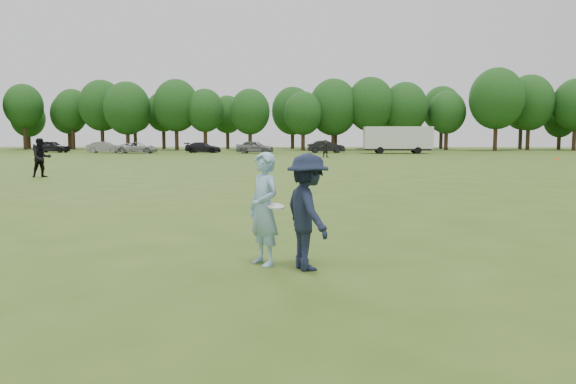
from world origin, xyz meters
The scene contains 15 objects.
ground centered at (0.00, 0.00, 0.00)m, with size 200.00×200.00×0.00m, color #354F16.
thrower centered at (-1.11, 0.24, 0.91)m, with size 0.66×0.44×1.82m, color #8AB7D6.
defender centered at (-0.41, -0.05, 0.91)m, with size 1.17×0.67×1.81m, color #171E33.
player_far_a centered at (-13.93, 18.96, 0.98)m, with size 0.96×0.75×1.97m, color black.
player_far_d centered at (1.00, 46.12, 0.86)m, with size 1.59×0.51×1.72m, color black.
car_a centered at (-33.17, 61.02, 0.76)m, with size 1.79×4.45×1.52m, color black.
car_b centered at (-25.85, 59.58, 0.70)m, with size 1.47×4.23×1.39m, color slate.
car_c centered at (-21.39, 58.50, 0.66)m, with size 2.20×4.77×1.32m, color #9D9EA2.
car_d centered at (-13.94, 61.12, 0.65)m, with size 1.83×4.49×1.30m, color black.
car_e centered at (-7.19, 58.88, 0.77)m, with size 1.82×4.52×1.54m, color slate.
car_f centered at (1.41, 60.95, 0.76)m, with size 1.61×4.61×1.52m, color black.
field_cone centered at (21.24, 41.52, 0.15)m, with size 0.28×0.28×0.30m, color #FD550D.
disc_in_play centered at (-0.91, 0.06, 0.98)m, with size 0.30×0.30×0.09m.
cargo_trailer centered at (9.91, 59.01, 1.78)m, with size 9.00×2.75×3.20m.
treeline centered at (2.81, 76.90, 6.26)m, with size 130.35×18.39×11.74m.
Camera 1 is at (-0.35, -8.67, 2.08)m, focal length 35.00 mm.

